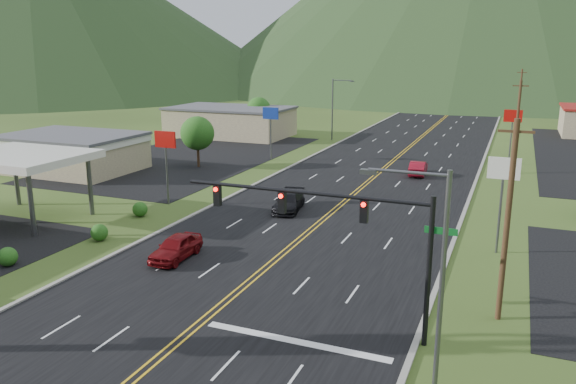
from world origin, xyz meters
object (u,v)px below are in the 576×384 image
at_px(traffic_signal, 342,223).
at_px(car_red_near, 176,248).
at_px(streetlight_east, 434,272).
at_px(gas_canopy, 19,159).
at_px(car_dark_mid, 289,202).
at_px(car_red_far, 418,168).
at_px(streetlight_west, 335,105).

xyz_separation_m(traffic_signal, car_red_near, (-12.45, 4.94, -4.56)).
bearing_deg(traffic_signal, streetlight_east, -40.39).
xyz_separation_m(streetlight_east, car_red_near, (-17.14, 8.93, -4.41)).
distance_m(traffic_signal, gas_canopy, 29.59).
height_order(car_dark_mid, car_red_far, car_red_far).
height_order(gas_canopy, car_red_near, gas_canopy).
height_order(traffic_signal, streetlight_east, streetlight_east).
relative_size(streetlight_west, car_red_far, 1.95).
bearing_deg(car_red_far, car_red_near, 68.31).
relative_size(traffic_signal, streetlight_east, 1.46).
relative_size(streetlight_west, car_red_near, 1.99).
relative_size(streetlight_east, gas_canopy, 0.90).
bearing_deg(car_dark_mid, car_red_near, -110.25).
bearing_deg(streetlight_west, car_red_far, -51.62).
bearing_deg(car_dark_mid, streetlight_east, -66.10).
bearing_deg(car_dark_mid, car_red_far, 57.15).
height_order(traffic_signal, car_red_near, traffic_signal).
bearing_deg(car_red_far, streetlight_east, 96.28).
distance_m(traffic_signal, car_red_near, 14.15).
relative_size(streetlight_west, gas_canopy, 0.90).
bearing_deg(traffic_signal, gas_canopy, 164.30).
bearing_deg(streetlight_east, car_dark_mid, 123.65).
xyz_separation_m(streetlight_east, gas_canopy, (-33.18, 12.00, -0.31)).
xyz_separation_m(streetlight_west, car_dark_mid, (8.15, -37.91, -4.45)).
bearing_deg(streetlight_west, streetlight_east, -69.14).
xyz_separation_m(gas_canopy, car_red_near, (16.03, -3.07, -4.10)).
bearing_deg(gas_canopy, streetlight_east, -19.88).
bearing_deg(car_red_near, car_red_far, 70.08).
bearing_deg(traffic_signal, car_red_near, 158.36).
height_order(streetlight_east, car_dark_mid, streetlight_east).
xyz_separation_m(traffic_signal, car_dark_mid, (-10.01, 18.10, -4.60)).
relative_size(traffic_signal, car_red_far, 2.83).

